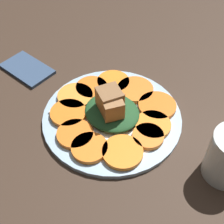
% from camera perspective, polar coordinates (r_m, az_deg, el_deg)
% --- Properties ---
extents(table_slab, '(1.20, 1.20, 0.02)m').
position_cam_1_polar(table_slab, '(0.65, -0.00, -1.85)').
color(table_slab, '#38281E').
rests_on(table_slab, ground).
extents(plate, '(0.28, 0.28, 0.01)m').
position_cam_1_polar(plate, '(0.64, -0.00, -0.96)').
color(plate, '#99B7D1').
rests_on(plate, table_slab).
extents(carrot_slice_0, '(0.07, 0.07, 0.01)m').
position_cam_1_polar(carrot_slice_0, '(0.68, -3.74, 4.44)').
color(carrot_slice_0, orange).
rests_on(carrot_slice_0, plate).
extents(carrot_slice_1, '(0.08, 0.08, 0.01)m').
position_cam_1_polar(carrot_slice_1, '(0.67, -6.74, 2.89)').
color(carrot_slice_1, orange).
rests_on(carrot_slice_1, plate).
extents(carrot_slice_2, '(0.07, 0.07, 0.01)m').
position_cam_1_polar(carrot_slice_2, '(0.64, -7.99, -0.21)').
color(carrot_slice_2, orange).
rests_on(carrot_slice_2, plate).
extents(carrot_slice_3, '(0.07, 0.07, 0.01)m').
position_cam_1_polar(carrot_slice_3, '(0.60, -6.76, -4.04)').
color(carrot_slice_3, orange).
rests_on(carrot_slice_3, plate).
extents(carrot_slice_4, '(0.07, 0.07, 0.01)m').
position_cam_1_polar(carrot_slice_4, '(0.58, -4.15, -6.54)').
color(carrot_slice_4, orange).
rests_on(carrot_slice_4, plate).
extents(carrot_slice_5, '(0.08, 0.08, 0.01)m').
position_cam_1_polar(carrot_slice_5, '(0.57, 1.95, -7.34)').
color(carrot_slice_5, orange).
rests_on(carrot_slice_5, plate).
extents(carrot_slice_6, '(0.06, 0.06, 0.01)m').
position_cam_1_polar(carrot_slice_6, '(0.59, 6.42, -4.64)').
color(carrot_slice_6, orange).
rests_on(carrot_slice_6, plate).
extents(carrot_slice_7, '(0.07, 0.07, 0.01)m').
position_cam_1_polar(carrot_slice_7, '(0.61, 7.48, -2.37)').
color(carrot_slice_7, orange).
rests_on(carrot_slice_7, plate).
extents(carrot_slice_8, '(0.08, 0.08, 0.01)m').
position_cam_1_polar(carrot_slice_8, '(0.65, 8.26, 1.12)').
color(carrot_slice_8, orange).
rests_on(carrot_slice_8, plate).
extents(carrot_slice_9, '(0.08, 0.08, 0.01)m').
position_cam_1_polar(carrot_slice_9, '(0.68, 4.26, 4.10)').
color(carrot_slice_9, orange).
rests_on(carrot_slice_9, plate).
extents(carrot_slice_10, '(0.07, 0.07, 0.01)m').
position_cam_1_polar(carrot_slice_10, '(0.69, 0.22, 5.52)').
color(carrot_slice_10, orange).
rests_on(carrot_slice_10, plate).
extents(center_pile, '(0.11, 0.10, 0.06)m').
position_cam_1_polar(center_pile, '(0.61, -0.05, 0.79)').
color(center_pile, '#1E4723').
rests_on(center_pile, plate).
extents(fork, '(0.17, 0.03, 0.00)m').
position_cam_1_polar(fork, '(0.61, -5.94, -3.30)').
color(fork, silver).
rests_on(fork, plate).
extents(napkin, '(0.12, 0.07, 0.01)m').
position_cam_1_polar(napkin, '(0.77, -15.25, 7.60)').
color(napkin, '#334766').
rests_on(napkin, table_slab).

